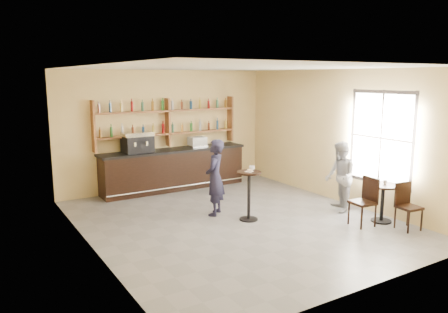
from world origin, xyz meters
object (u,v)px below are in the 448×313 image
chair_west (363,202)px  patron_second (340,177)px  chair_south (409,207)px  espresso_machine (138,142)px  pastry_case (197,142)px  pedestal_table (249,196)px  man_main (215,177)px  cafe_table (382,203)px  bar_counter (174,169)px

chair_west → patron_second: 1.06m
chair_south → patron_second: bearing=106.9°
espresso_machine → pastry_case: (1.73, 0.00, -0.13)m
pedestal_table → pastry_case: bearing=81.2°
man_main → espresso_machine: bearing=-117.1°
man_main → patron_second: 2.83m
cafe_table → chair_south: (0.05, -0.60, 0.07)m
bar_counter → pedestal_table: 3.24m
bar_counter → espresso_machine: 1.30m
espresso_machine → man_main: (0.81, -2.53, -0.53)m
patron_second → pedestal_table: bearing=-75.5°
man_main → cafe_table: (2.74, -2.27, -0.44)m
bar_counter → man_main: 2.55m
pastry_case → cafe_table: size_ratio=0.58×
espresso_machine → cafe_table: espresso_machine is taller
pastry_case → patron_second: (1.61, -3.79, -0.44)m
cafe_table → patron_second: 1.10m
chair_west → patron_second: size_ratio=0.63×
man_main → bar_counter: bearing=-139.4°
espresso_machine → patron_second: bearing=-52.2°
pastry_case → patron_second: size_ratio=0.29×
pedestal_table → espresso_machine: bearing=110.9°
bar_counter → chair_south: (2.60, -5.40, -0.08)m
patron_second → cafe_table: bearing=41.4°
bar_counter → patron_second: 4.46m
chair_south → patron_second: size_ratio=0.59×
bar_counter → pastry_case: bearing=0.0°
bar_counter → espresso_machine: espresso_machine is taller
espresso_machine → pastry_case: bearing=-3.6°
chair_south → chair_west: bearing=140.2°
espresso_machine → chair_west: espresso_machine is taller
pastry_case → cafe_table: bearing=-78.3°
pastry_case → pedestal_table: pastry_case is taller
chair_west → patron_second: bearing=166.1°
pastry_case → chair_west: pastry_case is taller
bar_counter → man_main: size_ratio=2.42×
pastry_case → man_main: bearing=-119.0°
bar_counter → chair_south: 5.99m
bar_counter → pastry_case: pastry_case is taller
pedestal_table → chair_south: pedestal_table is taller
chair_west → bar_counter: bearing=-151.8°
pedestal_table → cafe_table: pedestal_table is taller
espresso_machine → cafe_table: (3.56, -4.80, -0.96)m
espresso_machine → patron_second: (3.34, -3.79, -0.57)m
cafe_table → chair_south: 0.61m
pastry_case → chair_south: size_ratio=0.49×
pedestal_table → man_main: size_ratio=0.63×
pastry_case → chair_south: pastry_case is taller
pedestal_table → chair_south: (2.37, -2.17, -0.06)m
man_main → chair_south: bearing=89.3°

